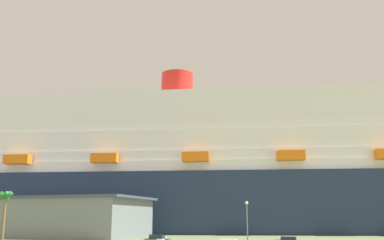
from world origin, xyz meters
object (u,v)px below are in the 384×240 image
object	(u,v)px
palm_tree	(6,201)
parked_car_green_wagon	(158,240)
parked_car_white_van	(155,238)
street_lamp	(247,217)
cruise_ship	(282,176)

from	to	relation	value
palm_tree	parked_car_green_wagon	world-z (taller)	palm_tree
parked_car_white_van	parked_car_green_wagon	bearing A→B (deg)	-69.05
parked_car_green_wagon	palm_tree	bearing A→B (deg)	178.44
palm_tree	parked_car_green_wagon	distance (m)	33.74
street_lamp	parked_car_green_wagon	world-z (taller)	street_lamp
palm_tree	street_lamp	xyz separation A→B (m)	(49.74, -4.42, -3.28)
street_lamp	parked_car_white_van	size ratio (longest dim) A/B	1.63
cruise_ship	parked_car_white_van	world-z (taller)	cruise_ship
parked_car_green_wagon	parked_car_white_van	xyz separation A→B (m)	(-2.50, 6.53, -0.00)
cruise_ship	street_lamp	size ratio (longest dim) A/B	37.05
street_lamp	parked_car_white_van	xyz separation A→B (m)	(-19.33, 10.05, -4.13)
cruise_ship	parked_car_white_van	bearing A→B (deg)	-112.77
cruise_ship	street_lamp	xyz separation A→B (m)	(-5.25, -68.61, -13.25)
cruise_ship	parked_car_green_wagon	world-z (taller)	cruise_ship
street_lamp	parked_car_green_wagon	size ratio (longest dim) A/B	1.61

